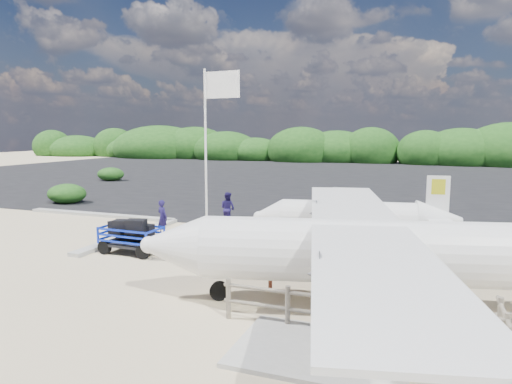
% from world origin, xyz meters
% --- Properties ---
extents(ground, '(160.00, 160.00, 0.00)m').
position_xyz_m(ground, '(0.00, 0.00, 0.00)').
color(ground, beige).
extents(asphalt_apron, '(90.00, 50.00, 0.04)m').
position_xyz_m(asphalt_apron, '(0.00, 30.00, 0.00)').
color(asphalt_apron, '#B2B2B2').
rests_on(asphalt_apron, ground).
extents(lagoon, '(9.00, 7.00, 0.40)m').
position_xyz_m(lagoon, '(-9.00, 1.50, 0.00)').
color(lagoon, '#B2B2B2').
rests_on(lagoon, ground).
extents(walkway_pad, '(3.50, 2.50, 0.10)m').
position_xyz_m(walkway_pad, '(5.50, -6.00, 0.00)').
color(walkway_pad, '#B2B2B2').
rests_on(walkway_pad, ground).
extents(vegetation_band, '(124.00, 8.00, 4.40)m').
position_xyz_m(vegetation_band, '(0.00, 55.00, 0.00)').
color(vegetation_band, '#B2B2B2').
rests_on(vegetation_band, ground).
extents(fence, '(6.40, 2.00, 1.10)m').
position_xyz_m(fence, '(6.00, -5.00, 0.00)').
color(fence, '#B2B2B2').
rests_on(fence, ground).
extents(baggage_cart, '(2.48, 1.49, 1.21)m').
position_xyz_m(baggage_cart, '(-2.83, -0.78, 0.00)').
color(baggage_cart, '#0E2CD7').
rests_on(baggage_cart, ground).
extents(flagpole, '(1.37, 0.66, 6.63)m').
position_xyz_m(flagpole, '(0.23, -0.60, 0.00)').
color(flagpole, white).
rests_on(flagpole, ground).
extents(signboard, '(1.72, 0.20, 1.41)m').
position_xyz_m(signboard, '(4.05, -2.68, 0.00)').
color(signboard, '#562818').
rests_on(signboard, ground).
extents(crew_a, '(0.67, 0.57, 1.56)m').
position_xyz_m(crew_a, '(-3.41, 2.31, 0.78)').
color(crew_a, '#1A1347').
rests_on(crew_a, ground).
extents(crew_b, '(0.93, 0.82, 1.62)m').
position_xyz_m(crew_b, '(-1.61, 5.32, 0.81)').
color(crew_b, '#1A1347').
rests_on(crew_b, ground).
extents(aircraft_small, '(8.99, 8.99, 2.83)m').
position_xyz_m(aircraft_small, '(-11.45, 31.26, 0.00)').
color(aircraft_small, '#B2B2B2').
rests_on(aircraft_small, ground).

